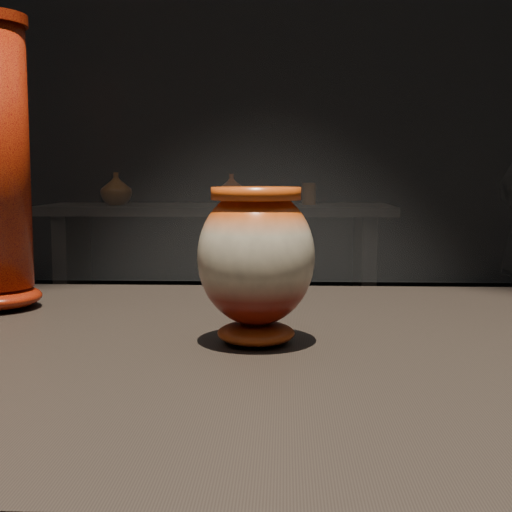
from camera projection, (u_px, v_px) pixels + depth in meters
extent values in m
cube|color=black|center=(284.00, 107.00, 5.67)|extent=(8.00, 3.20, 0.04)
cube|color=black|center=(277.00, 365.00, 0.79)|extent=(2.00, 0.80, 0.05)
ellipsoid|color=#671209|center=(256.00, 333.00, 0.78)|extent=(0.10, 0.10, 0.02)
ellipsoid|color=beige|center=(256.00, 257.00, 0.77)|extent=(0.15, 0.15, 0.15)
cylinder|color=#F15816|center=(256.00, 193.00, 0.77)|extent=(0.11, 0.11, 0.01)
cube|color=black|center=(217.00, 209.00, 4.10)|extent=(2.00, 0.60, 0.05)
cube|color=black|center=(74.00, 285.00, 4.19)|extent=(0.08, 0.50, 0.85)
cube|color=black|center=(364.00, 287.00, 4.12)|extent=(0.08, 0.50, 0.85)
imported|color=brown|center=(116.00, 189.00, 4.05)|extent=(0.25, 0.25, 0.19)
imported|color=#671209|center=(231.00, 189.00, 4.10)|extent=(0.21, 0.21, 0.18)
cylinder|color=brown|center=(309.00, 194.00, 4.11)|extent=(0.08, 0.08, 0.13)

